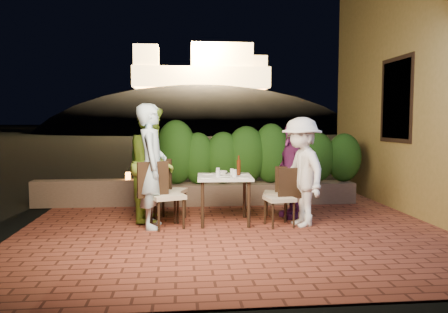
{
  "coord_description": "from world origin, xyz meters",
  "views": [
    {
      "loc": [
        -1.1,
        -6.11,
        1.61
      ],
      "look_at": [
        -0.42,
        0.8,
        1.05
      ],
      "focal_mm": 35.0,
      "sensor_mm": 36.0,
      "label": 1
    }
  ],
  "objects": [
    {
      "name": "ground",
      "position": [
        0.0,
        0.0,
        -0.02
      ],
      "size": [
        400.0,
        400.0,
        0.0
      ],
      "primitive_type": "plane",
      "color": "black",
      "rests_on": "ground"
    },
    {
      "name": "terrace_floor",
      "position": [
        0.0,
        0.5,
        -0.07
      ],
      "size": [
        7.0,
        6.0,
        0.15
      ],
      "primitive_type": "cube",
      "color": "brown",
      "rests_on": "ground"
    },
    {
      "name": "building_wall",
      "position": [
        3.6,
        2.0,
        2.5
      ],
      "size": [
        1.6,
        5.0,
        5.0
      ],
      "primitive_type": "cube",
      "color": "#A28640",
      "rests_on": "ground"
    },
    {
      "name": "window_pane",
      "position": [
        2.82,
        1.5,
        2.0
      ],
      "size": [
        0.08,
        1.0,
        1.4
      ],
      "primitive_type": "cube",
      "color": "black",
      "rests_on": "building_wall"
    },
    {
      "name": "window_frame",
      "position": [
        2.81,
        1.5,
        2.0
      ],
      "size": [
        0.06,
        1.15,
        1.55
      ],
      "primitive_type": "cube",
      "color": "black",
      "rests_on": "building_wall"
    },
    {
      "name": "planter",
      "position": [
        0.2,
        2.3,
        0.2
      ],
      "size": [
        4.2,
        0.55,
        0.4
      ],
      "primitive_type": "cube",
      "color": "brown",
      "rests_on": "ground"
    },
    {
      "name": "hedge",
      "position": [
        0.2,
        2.3,
        0.95
      ],
      "size": [
        4.0,
        0.7,
        1.1
      ],
      "primitive_type": null,
      "color": "#1B4312",
      "rests_on": "planter"
    },
    {
      "name": "parapet",
      "position": [
        -2.8,
        2.3,
        0.25
      ],
      "size": [
        2.2,
        0.3,
        0.5
      ],
      "primitive_type": "cube",
      "color": "brown",
      "rests_on": "ground"
    },
    {
      "name": "hill",
      "position": [
        2.0,
        60.0,
        -4.0
      ],
      "size": [
        52.0,
        40.0,
        22.0
      ],
      "primitive_type": "ellipsoid",
      "color": "black",
      "rests_on": "ground"
    },
    {
      "name": "fortress",
      "position": [
        2.0,
        60.0,
        10.5
      ],
      "size": [
        26.0,
        8.0,
        8.0
      ],
      "primitive_type": null,
      "color": "#FFCC7A",
      "rests_on": "hill"
    },
    {
      "name": "dining_table",
      "position": [
        -0.42,
        0.7,
        0.38
      ],
      "size": [
        0.89,
        0.89,
        0.75
      ],
      "primitive_type": null,
      "rotation": [
        0.0,
        0.0,
        -0.05
      ],
      "color": "white",
      "rests_on": "ground"
    },
    {
      "name": "plate_nw",
      "position": [
        -0.72,
        0.48,
        0.76
      ],
      "size": [
        0.2,
        0.2,
        0.01
      ],
      "primitive_type": "cylinder",
      "color": "white",
      "rests_on": "dining_table"
    },
    {
      "name": "plate_sw",
      "position": [
        -0.67,
        0.95,
        0.76
      ],
      "size": [
        0.2,
        0.2,
        0.01
      ],
      "primitive_type": "cylinder",
      "color": "white",
      "rests_on": "dining_table"
    },
    {
      "name": "plate_ne",
      "position": [
        -0.15,
        0.45,
        0.76
      ],
      "size": [
        0.2,
        0.2,
        0.01
      ],
      "primitive_type": "cylinder",
      "color": "white",
      "rests_on": "dining_table"
    },
    {
      "name": "plate_se",
      "position": [
        -0.11,
        0.87,
        0.76
      ],
      "size": [
        0.22,
        0.22,
        0.01
      ],
      "primitive_type": "cylinder",
      "color": "white",
      "rests_on": "dining_table"
    },
    {
      "name": "plate_centre",
      "position": [
        -0.42,
        0.67,
        0.76
      ],
      "size": [
        0.22,
        0.22,
        0.01
      ],
      "primitive_type": "cylinder",
      "color": "white",
      "rests_on": "dining_table"
    },
    {
      "name": "plate_front",
      "position": [
        -0.41,
        0.41,
        0.76
      ],
      "size": [
        0.21,
        0.21,
        0.01
      ],
      "primitive_type": "cylinder",
      "color": "white",
      "rests_on": "dining_table"
    },
    {
      "name": "glass_nw",
      "position": [
        -0.54,
        0.59,
        0.8
      ],
      "size": [
        0.06,
        0.06,
        0.11
      ],
      "primitive_type": "cylinder",
      "color": "silver",
      "rests_on": "dining_table"
    },
    {
      "name": "glass_sw",
      "position": [
        -0.51,
        0.91,
        0.8
      ],
      "size": [
        0.06,
        0.06,
        0.11
      ],
      "primitive_type": "cylinder",
      "color": "silver",
      "rests_on": "dining_table"
    },
    {
      "name": "glass_ne",
      "position": [
        -0.28,
        0.57,
        0.81
      ],
      "size": [
        0.07,
        0.07,
        0.12
      ],
      "primitive_type": "cylinder",
      "color": "silver",
      "rests_on": "dining_table"
    },
    {
      "name": "glass_se",
      "position": [
        -0.29,
        0.85,
        0.8
      ],
      "size": [
        0.06,
        0.06,
        0.1
      ],
      "primitive_type": "cylinder",
      "color": "silver",
      "rests_on": "dining_table"
    },
    {
      "name": "beer_bottle",
      "position": [
        -0.19,
        0.77,
        0.91
      ],
      "size": [
        0.06,
        0.06,
        0.32
      ],
      "primitive_type": null,
      "color": "#471D0B",
      "rests_on": "dining_table"
    },
    {
      "name": "bowl",
      "position": [
        -0.44,
        0.99,
        0.77
      ],
      "size": [
        0.22,
        0.22,
        0.05
      ],
      "primitive_type": "imported",
      "rotation": [
        0.0,
        0.0,
        0.18
      ],
      "color": "white",
      "rests_on": "dining_table"
    },
    {
      "name": "chair_left_front",
      "position": [
        -1.32,
        0.46,
        0.51
      ],
      "size": [
        0.6,
        0.6,
        1.02
      ],
      "primitive_type": null,
      "rotation": [
        0.0,
        0.0,
        0.35
      ],
      "color": "black",
      "rests_on": "ground"
    },
    {
      "name": "chair_left_back",
      "position": [
        -1.28,
        0.97,
        0.5
      ],
      "size": [
        0.58,
        0.58,
        1.0
      ],
      "primitive_type": null,
      "rotation": [
        0.0,
        0.0,
        -0.31
      ],
      "color": "black",
      "rests_on": "ground"
    },
    {
      "name": "chair_right_front",
      "position": [
        0.4,
        0.4,
        0.45
      ],
      "size": [
        0.47,
        0.47,
        0.89
      ],
      "primitive_type": null,
      "rotation": [
        0.0,
        0.0,
        3.3
      ],
      "color": "black",
      "rests_on": "ground"
    },
    {
      "name": "chair_right_back",
      "position": [
        0.46,
        0.93,
        0.43
      ],
      "size": [
        0.5,
        0.5,
        0.87
      ],
      "primitive_type": null,
      "rotation": [
        0.0,
        0.0,
        2.87
      ],
      "color": "black",
      "rests_on": "ground"
    },
    {
      "name": "diner_blue",
      "position": [
        -1.55,
        0.51,
        0.94
      ],
      "size": [
        0.46,
        0.69,
        1.88
      ],
      "primitive_type": "imported",
      "rotation": [
        0.0,
        0.0,
        1.58
      ],
      "color": "silver",
      "rests_on": "ground"
    },
    {
      "name": "diner_green",
      "position": [
        -1.57,
        1.02,
        0.94
      ],
      "size": [
        0.73,
        0.93,
        1.87
      ],
      "primitive_type": "imported",
      "rotation": [
        0.0,
        0.0,
        1.54
      ],
      "color": "#A2D643",
      "rests_on": "ground"
    },
    {
      "name": "diner_white",
      "position": [
        0.73,
        0.39,
        0.84
      ],
      "size": [
        0.87,
        1.2,
        1.67
      ],
      "primitive_type": "imported",
      "rotation": [
        0.0,
        0.0,
        -1.32
      ],
      "color": "white",
      "rests_on": "ground"
    },
    {
      "name": "diner_purple",
      "position": [
        0.74,
        0.96,
        0.79
      ],
      "size": [
        0.54,
        0.98,
        1.59
      ],
      "primitive_type": "imported",
      "rotation": [
        0.0,
        0.0,
        -1.4
      ],
      "color": "#67225F",
      "rests_on": "ground"
    },
    {
      "name": "parapet_lamp",
      "position": [
        -2.12,
        2.3,
        0.57
      ],
      "size": [
        0.1,
        0.1,
        0.14
      ],
      "primitive_type": "cylinder",
      "color": "orange",
      "rests_on": "parapet"
    }
  ]
}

